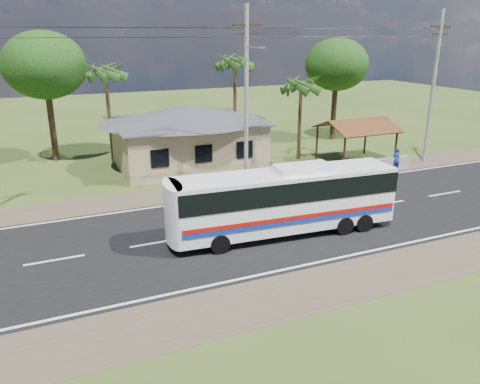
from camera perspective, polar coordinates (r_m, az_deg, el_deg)
The scene contains 14 objects.
ground at distance 23.74m, azimuth 0.48°, elevation -4.44°, with size 120.00×120.00×0.00m, color #334A1A.
road at distance 23.73m, azimuth 0.48°, elevation -4.42°, with size 120.00×16.00×0.03m.
house at distance 35.03m, azimuth -6.64°, elevation 7.62°, with size 12.40×10.00×5.00m.
waiting_shed at distance 36.46m, azimuth 14.08°, elevation 7.76°, with size 5.20×4.48×3.35m.
concrete_barrier at distance 34.14m, azimuth 15.33°, elevation 2.99°, with size 7.00×0.30×0.90m, color #9E9E99.
utility_poles at distance 29.05m, azimuth 0.18°, elevation 11.69°, with size 32.80×2.22×11.00m.
palm_near at distance 36.15m, azimuth 7.47°, elevation 12.85°, with size 2.80×2.80×6.70m.
palm_mid at distance 38.48m, azimuth -0.64°, elevation 15.52°, with size 2.80×2.80×8.20m.
palm_far at distance 36.38m, azimuth -16.10°, elevation 13.86°, with size 2.80×2.80×7.70m.
tree_behind_house at distance 38.03m, azimuth -22.73°, elevation 14.02°, with size 6.00×6.00×9.61m.
tree_behind_shed at distance 43.76m, azimuth 11.71°, elevation 14.92°, with size 5.60×5.60×9.02m.
coach_bus at distance 22.54m, azimuth 5.59°, elevation -0.52°, with size 11.09×3.09×3.40m.
motorcycle at distance 30.27m, azimuth 1.56°, elevation 1.72°, with size 0.63×1.82×0.95m, color black.
person at distance 35.41m, azimuth 18.51°, elevation 3.83°, with size 0.59×0.38×1.61m, color #1B3496.
Camera 1 is at (-8.80, -19.96, 9.37)m, focal length 35.00 mm.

